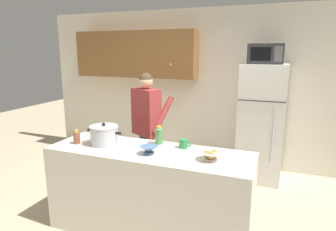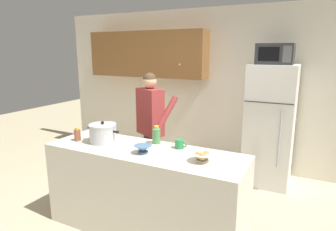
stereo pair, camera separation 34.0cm
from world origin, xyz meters
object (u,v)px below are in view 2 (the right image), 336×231
refrigerator (270,125)px  coffee_mug (179,144)px  person_near_pot (151,118)px  bottle_mid_counter (77,134)px  cooking_pot (103,133)px  empty_bowl (143,149)px  bread_bowl (202,157)px  microwave (275,54)px  bottle_near_edge (156,135)px

refrigerator → coffee_mug: bearing=-112.1°
person_near_pot → coffee_mug: size_ratio=12.47×
refrigerator → bottle_mid_counter: refrigerator is taller
person_near_pot → cooking_pot: (-0.08, -0.90, 0.01)m
coffee_mug → empty_bowl: (-0.26, -0.30, -0.00)m
coffee_mug → bread_bowl: bearing=-35.6°
refrigerator → microwave: (0.00, -0.02, 1.01)m
refrigerator → coffee_mug: (-0.67, -1.65, 0.10)m
bread_bowl → bottle_mid_counter: bearing=-178.7°
microwave → bottle_near_edge: bearing=-121.3°
microwave → person_near_pot: microwave is taller
empty_bowl → bottle_near_edge: bottle_near_edge is taller
refrigerator → bread_bowl: (-0.32, -1.89, 0.11)m
bottle_mid_counter → bread_bowl: bearing=1.3°
cooking_pot → refrigerator: bearing=50.6°
person_near_pot → bread_bowl: (1.10, -0.95, -0.05)m
microwave → empty_bowl: microwave is taller
empty_bowl → refrigerator: bearing=64.4°
refrigerator → cooking_pot: size_ratio=4.16×
cooking_pot → bottle_near_edge: cooking_pot is taller
bread_bowl → bottle_near_edge: size_ratio=1.05×
empty_bowl → microwave: bearing=64.2°
empty_bowl → bottle_near_edge: bearing=96.1°
coffee_mug → bread_bowl: size_ratio=0.63×
person_near_pot → coffee_mug: bearing=-42.9°
refrigerator → bottle_near_edge: bearing=-121.0°
bottle_near_edge → empty_bowl: bearing=-83.9°
refrigerator → empty_bowl: size_ratio=9.56×
bottle_near_edge → coffee_mug: bearing=-7.6°
refrigerator → cooking_pot: bearing=-129.4°
bread_bowl → bottle_near_edge: 0.70m
refrigerator → bread_bowl: size_ratio=8.27×
coffee_mug → empty_bowl: coffee_mug is taller
microwave → coffee_mug: (-0.67, -1.63, -0.90)m
empty_bowl → bread_bowl: bearing=4.7°
cooking_pot → bottle_mid_counter: (-0.30, -0.09, -0.03)m
person_near_pot → bottle_mid_counter: person_near_pot is taller
coffee_mug → bottle_near_edge: bottle_near_edge is taller
microwave → person_near_pot: bearing=-147.1°
coffee_mug → bottle_mid_counter: size_ratio=0.85×
refrigerator → cooking_pot: 2.39m
bread_bowl → empty_bowl: bread_bowl is taller
refrigerator → bottle_near_edge: size_ratio=8.71×
microwave → cooking_pot: microwave is taller
microwave → coffee_mug: bearing=-112.4°
cooking_pot → bottle_mid_counter: size_ratio=2.69×
bread_bowl → bottle_near_edge: bottle_near_edge is taller
cooking_pot → microwave: bearing=50.3°
bread_bowl → cooking_pot: bearing=177.5°
cooking_pot → coffee_mug: cooking_pot is taller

